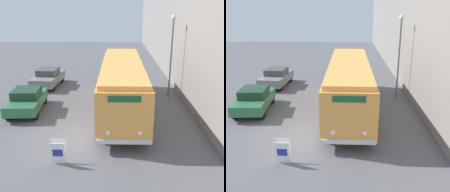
# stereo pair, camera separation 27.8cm
# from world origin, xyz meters

# --- Properties ---
(ground_plane) EXTENTS (80.00, 80.00, 0.00)m
(ground_plane) POSITION_xyz_m (0.00, 0.00, 0.00)
(ground_plane) COLOR #56565B
(building_wall_right) EXTENTS (0.30, 60.00, 8.26)m
(building_wall_right) POSITION_xyz_m (6.96, 10.00, 4.13)
(building_wall_right) COLOR gray
(building_wall_right) RESTS_ON ground_plane
(vintage_bus) EXTENTS (2.62, 11.51, 3.19)m
(vintage_bus) POSITION_xyz_m (2.36, 4.38, 1.83)
(vintage_bus) COLOR black
(vintage_bus) RESTS_ON ground_plane
(sign_board) EXTENTS (0.63, 0.40, 1.06)m
(sign_board) POSITION_xyz_m (-0.48, -2.09, 0.51)
(sign_board) COLOR gray
(sign_board) RESTS_ON ground_plane
(streetlamp) EXTENTS (0.36, 0.36, 5.95)m
(streetlamp) POSITION_xyz_m (5.93, 7.07, 3.90)
(streetlamp) COLOR #595E60
(streetlamp) RESTS_ON ground_plane
(parked_car_near) EXTENTS (2.19, 4.21, 1.48)m
(parked_car_near) POSITION_xyz_m (-3.79, 3.90, 0.77)
(parked_car_near) COLOR black
(parked_car_near) RESTS_ON ground_plane
(parked_car_mid) EXTENTS (2.16, 4.18, 1.50)m
(parked_car_mid) POSITION_xyz_m (-3.87, 9.68, 0.76)
(parked_car_mid) COLOR black
(parked_car_mid) RESTS_ON ground_plane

